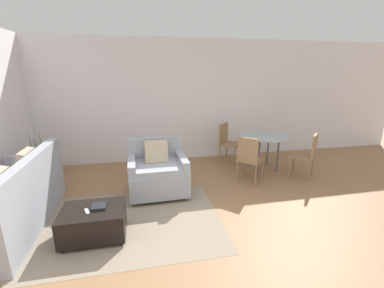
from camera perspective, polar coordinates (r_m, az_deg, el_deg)
name	(u,v)px	position (r m, az deg, el deg)	size (l,w,h in m)	color
ground_plane	(211,244)	(3.38, 4.35, -21.30)	(20.00, 20.00, 0.00)	#936B47
wall_back	(173,101)	(5.97, -4.24, 9.46)	(12.00, 0.06, 2.75)	white
area_rug	(131,222)	(3.85, -13.32, -16.53)	(2.47, 1.86, 0.01)	gray
couch	(13,204)	(4.23, -34.96, -10.93)	(0.84, 2.06, 0.98)	#999EA8
armchair	(158,173)	(4.46, -7.67, -6.30)	(0.98, 0.88, 0.92)	#999EA8
ottoman	(94,221)	(3.60, -20.99, -15.78)	(0.77, 0.58, 0.39)	black
book_stack	(99,206)	(3.52, -19.99, -12.88)	(0.18, 0.18, 0.03)	black
tv_remote_primary	(87,211)	(3.48, -22.31, -13.65)	(0.09, 0.14, 0.01)	#B7B7BC
potted_plant	(42,172)	(5.63, -30.44, -5.37)	(0.40, 0.40, 1.03)	maroon
dining_table	(265,139)	(5.59, 15.83, 1.02)	(1.08, 1.08, 0.75)	#99A8AD
dining_chair_near_left	(249,157)	(4.85, 12.57, -2.80)	(0.59, 0.59, 0.90)	#93704C
dining_chair_near_right	(308,153)	(5.45, 24.31, -1.78)	(0.59, 0.59, 0.90)	#93704C
dining_chair_far_left	(227,140)	(5.92, 7.83, 0.85)	(0.59, 0.59, 0.90)	#93704C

